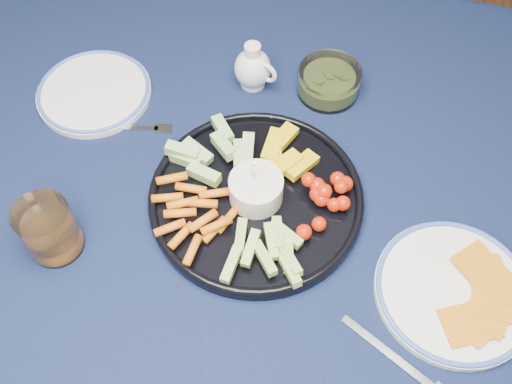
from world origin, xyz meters
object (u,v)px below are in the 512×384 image
(dining_table, at_px, (270,191))
(juice_tumbler, at_px, (50,232))
(pickle_bowl, at_px, (329,82))
(side_plate_extra, at_px, (94,92))
(creamer_pitcher, at_px, (253,68))
(cheese_plate, at_px, (454,290))
(crudite_platter, at_px, (255,194))

(dining_table, height_order, juice_tumbler, juice_tumbler)
(pickle_bowl, distance_m, side_plate_extra, 0.44)
(creamer_pitcher, height_order, cheese_plate, creamer_pitcher)
(juice_tumbler, bearing_deg, creamer_pitcher, 64.50)
(creamer_pitcher, bearing_deg, crudite_platter, -73.18)
(juice_tumbler, relative_size, side_plate_extra, 0.47)
(dining_table, bearing_deg, pickle_bowl, 73.17)
(creamer_pitcher, distance_m, side_plate_extra, 0.30)
(juice_tumbler, bearing_deg, pickle_bowl, 52.21)
(crudite_platter, height_order, side_plate_extra, crudite_platter)
(pickle_bowl, bearing_deg, crudite_platter, -103.15)
(pickle_bowl, relative_size, cheese_plate, 0.49)
(crudite_platter, relative_size, cheese_plate, 1.49)
(creamer_pitcher, bearing_deg, pickle_bowl, 8.22)
(crudite_platter, height_order, creamer_pitcher, crudite_platter)
(dining_table, distance_m, cheese_plate, 0.37)
(cheese_plate, height_order, juice_tumbler, juice_tumbler)
(cheese_plate, relative_size, side_plate_extra, 1.11)
(juice_tumbler, distance_m, side_plate_extra, 0.32)
(dining_table, relative_size, cheese_plate, 7.09)
(pickle_bowl, xyz_separation_m, side_plate_extra, (-0.42, -0.13, -0.02))
(creamer_pitcher, xyz_separation_m, side_plate_extra, (-0.28, -0.11, -0.03))
(creamer_pitcher, bearing_deg, cheese_plate, -38.83)
(dining_table, height_order, creamer_pitcher, creamer_pitcher)
(side_plate_extra, bearing_deg, crudite_platter, -21.88)
(creamer_pitcher, relative_size, juice_tumbler, 0.96)
(juice_tumbler, bearing_deg, side_plate_extra, 104.46)
(dining_table, height_order, crudite_platter, crudite_platter)
(juice_tumbler, height_order, side_plate_extra, juice_tumbler)
(dining_table, relative_size, crudite_platter, 4.74)
(creamer_pitcher, height_order, side_plate_extra, creamer_pitcher)
(pickle_bowl, bearing_deg, juice_tumbler, -127.79)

